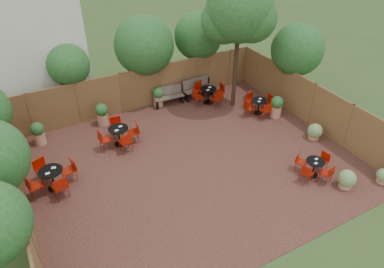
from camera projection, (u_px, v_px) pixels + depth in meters
ground at (192, 163)px, 14.00m from camera, size 80.00×80.00×0.00m
courtyard_paving at (192, 163)px, 14.00m from camera, size 12.00×10.00×0.02m
fence_back at (142, 88)px, 17.05m from camera, size 12.00×0.08×2.00m
fence_left at (22, 197)px, 11.07m from camera, size 0.08×10.00×2.00m
fence_right at (312, 104)px, 15.80m from camera, size 0.08×10.00×2.00m
neighbour_building at (15, 22)px, 15.75m from camera, size 5.00×4.00×8.00m
overhang_foliage at (139, 73)px, 14.49m from camera, size 15.53×10.54×2.79m
courtyard_tree at (239, 13)px, 15.20m from camera, size 2.97×2.90×6.10m
park_bench_left at (168, 96)px, 17.53m from camera, size 1.51×0.56×0.92m
park_bench_right at (198, 87)px, 18.17m from camera, size 1.62×0.61×0.98m
bistro_tables at (177, 132)px, 14.97m from camera, size 11.11×8.09×0.94m
planters at (148, 112)px, 16.10m from camera, size 10.57×4.08×1.04m
low_shrubs at (341, 158)px, 13.71m from camera, size 1.96×3.85×0.69m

